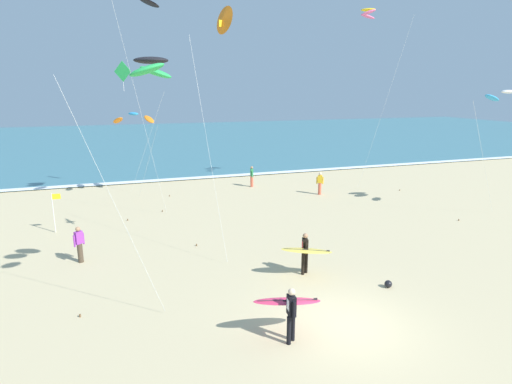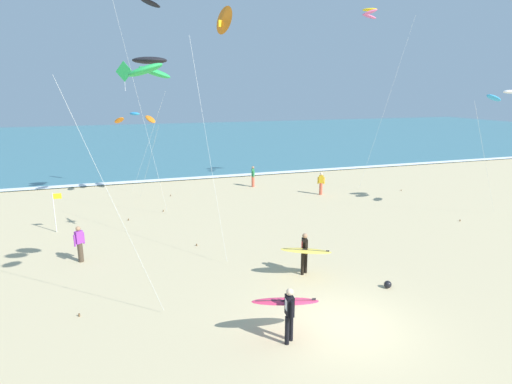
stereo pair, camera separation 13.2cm
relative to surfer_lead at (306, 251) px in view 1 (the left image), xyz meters
name	(u,v)px [view 1 (the left image)]	position (x,y,z in m)	size (l,w,h in m)	color
ground_plane	(346,325)	(-0.36, -3.74, -1.04)	(160.00, 160.00, 0.00)	#CCB789
ocean_water	(160,139)	(-0.36, 49.63, -1.00)	(160.00, 60.00, 0.08)	teal
shoreline_foam	(199,178)	(-0.36, 19.93, -0.96)	(160.00, 0.93, 0.01)	white
surfer_lead	(306,251)	(0.00, 0.00, 0.00)	(2.09, 1.15, 1.71)	black
surfer_trailing	(290,307)	(-2.33, -3.84, 0.00)	(2.12, 0.97, 1.71)	black
kite_arc_charcoal_mid	(151,68)	(-5.64, -1.20, 6.74)	(3.43, 2.34, 8.09)	green
kite_diamond_emerald_far	(124,75)	(-5.84, 16.54, 7.10)	(3.03, 2.43, 9.07)	green
kite_arc_ivory_high	(508,96)	(14.35, 4.31, 5.79)	(3.92, 2.62, 7.18)	#2D99DB
kite_arc_cobalt_low	(134,118)	(-5.48, 14.75, 4.36)	(2.82, 4.84, 5.77)	orange
kite_delta_amber_distant	(223,22)	(-2.65, 2.05, 8.59)	(1.19, 3.13, 10.21)	orange
kite_arc_golden_close	(368,14)	(10.21, 12.46, 11.17)	(3.54, 2.74, 12.56)	pink
bystander_yellow_top	(320,183)	(6.66, 11.77, -0.23)	(0.44, 0.32, 1.59)	#D8593F
bystander_green_top	(252,176)	(2.89, 15.63, -0.23)	(0.22, 0.50, 1.59)	#D8593F
bystander_purple_top	(79,244)	(-8.53, 4.28, -0.23)	(0.41, 0.34, 1.59)	#4C3D2D
lifeguard_flag	(54,209)	(-9.97, 8.87, 0.22)	(0.45, 0.05, 2.10)	silver
beach_ball	(388,284)	(2.49, -1.96, -0.90)	(0.28, 0.28, 0.28)	black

